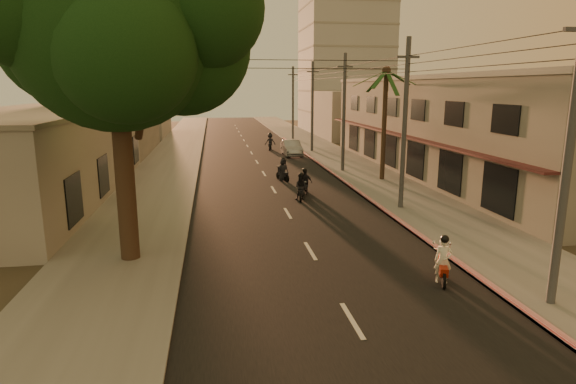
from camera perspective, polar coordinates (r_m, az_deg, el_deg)
The scene contains 20 objects.
ground at distance 17.78m, azimuth 3.95°, elevation -9.13°, with size 160.00×160.00×0.00m, color #383023.
road at distance 36.89m, azimuth -2.87°, elevation 2.19°, with size 10.00×140.00×0.02m, color black.
sidewalk_right at distance 38.37m, azimuth 8.35°, elevation 2.54°, with size 5.00×140.00×0.12m, color slate.
sidewalk_left at distance 36.89m, azimuth -14.54°, elevation 1.88°, with size 5.00×140.00×0.12m, color slate.
curb_stripe at distance 32.98m, azimuth 6.89°, elevation 1.05°, with size 0.20×60.00×0.20m, color red.
shophouse_row at distance 38.54m, azimuth 18.70°, elevation 7.45°, with size 8.80×34.20×7.30m.
left_building at distance 32.07m, azimuth -27.45°, elevation 3.96°, with size 8.20×24.20×5.20m.
distant_tower at distance 75.15m, azimuth 6.80°, elevation 17.97°, with size 12.10×12.10×28.00m.
broadleaf_tree at distance 18.61m, azimuth -18.61°, elevation 17.83°, with size 9.60×8.70×12.10m.
palm_tree at distance 34.21m, azimuth 11.55°, elevation 13.18°, with size 5.00×5.00×8.20m.
utility_poles at distance 37.47m, azimuth 6.72°, elevation 12.31°, with size 1.20×48.26×9.00m.
filler_right at distance 63.74m, azimuth 7.46°, elevation 9.08°, with size 8.00×14.00×6.00m, color #9C968D.
filler_left_near at distance 51.35m, azimuth -20.45°, elevation 6.76°, with size 8.00×14.00×4.40m, color #9C968D.
filler_left_far at distance 68.97m, azimuth -17.59°, elevation 9.27°, with size 8.00×14.00×7.00m, color #9C968D.
scooter_red at distance 17.16m, azimuth 17.90°, elevation -7.83°, with size 0.92×1.65×1.69m.
scooter_mid_a at distance 28.06m, azimuth 1.59°, elevation 0.54°, with size 1.05×1.67×1.67m.
scooter_mid_b at distance 29.62m, azimuth 1.99°, elevation 1.14°, with size 1.16×1.61×1.65m.
scooter_far_a at distance 33.90m, azimuth -0.60°, elevation 2.61°, with size 1.13×1.64×1.70m.
scooter_far_b at distance 50.70m, azimuth -2.12°, elevation 5.92°, with size 1.38×1.87×1.85m.
parked_car at distance 46.63m, azimuth 0.41°, elevation 5.24°, with size 1.59×4.52×1.49m, color gray.
Camera 1 is at (-3.72, -16.13, 6.49)m, focal length 30.00 mm.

